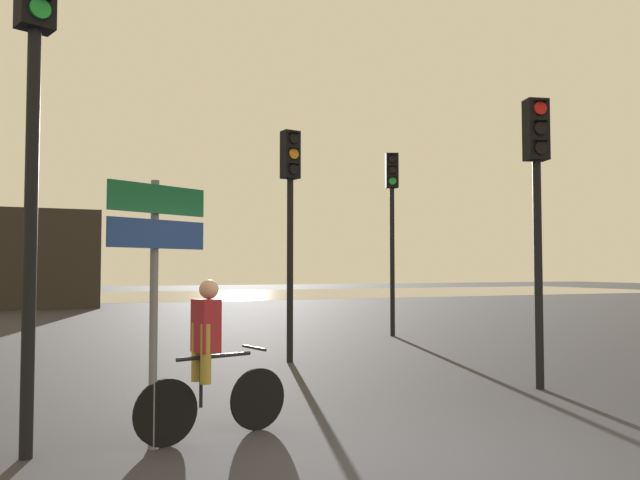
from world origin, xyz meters
name	(u,v)px	position (x,y,z in m)	size (l,w,h in m)	color
ground_plane	(489,474)	(0.00, 0.00, 0.00)	(120.00, 120.00, 0.00)	#28282D
water_strip	(124,296)	(0.00, 36.23, 0.00)	(80.00, 16.00, 0.01)	gray
traffic_light_far_right	(392,209)	(4.47, 9.79, 3.27)	(0.38, 0.40, 4.73)	black
traffic_light_near_right	(537,186)	(3.02, 2.78, 2.94)	(0.37, 0.38, 4.22)	black
traffic_light_near_left	(34,94)	(-3.64, 1.94, 3.37)	(0.39, 0.40, 4.89)	black
traffic_light_center	(290,200)	(0.54, 6.57, 3.01)	(0.36, 0.38, 4.32)	black
direction_sign_post	(156,262)	(-2.52, 1.81, 1.79)	(0.98, 0.54, 2.60)	slate
cyclist	(209,358)	(-1.96, 1.97, 0.82)	(1.66, 0.60, 1.62)	black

